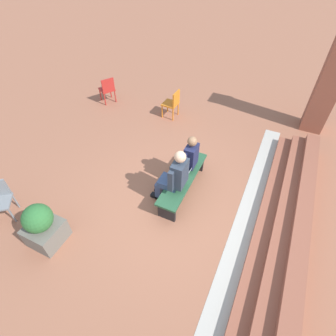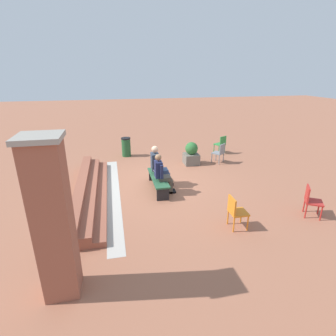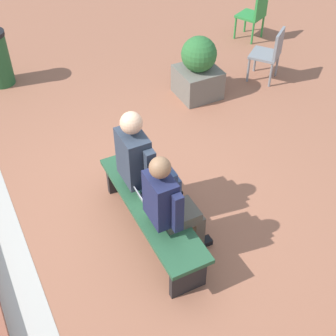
# 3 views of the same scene
# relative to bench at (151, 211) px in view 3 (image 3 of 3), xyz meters

# --- Properties ---
(ground_plane) EXTENTS (60.00, 60.00, 0.00)m
(ground_plane) POSITION_rel_bench_xyz_m (0.38, 0.06, -0.35)
(ground_plane) COLOR #9E6047
(concrete_strip) EXTENTS (6.34, 0.40, 0.01)m
(concrete_strip) POSITION_rel_bench_xyz_m (-0.00, 1.46, -0.35)
(concrete_strip) COLOR #B7B2A8
(concrete_strip) RESTS_ON ground
(bench) EXTENTS (1.80, 0.44, 0.45)m
(bench) POSITION_rel_bench_xyz_m (0.00, 0.00, 0.00)
(bench) COLOR #285638
(bench) RESTS_ON ground
(person_student) EXTENTS (0.52, 0.66, 1.31)m
(person_student) POSITION_rel_bench_xyz_m (-0.30, -0.07, 0.35)
(person_student) COLOR #4C473D
(person_student) RESTS_ON ground
(person_adult) EXTENTS (0.58, 0.73, 1.40)m
(person_adult) POSITION_rel_bench_xyz_m (0.31, -0.07, 0.39)
(person_adult) COLOR #384C75
(person_adult) RESTS_ON ground
(laptop) EXTENTS (0.32, 0.29, 0.21)m
(laptop) POSITION_rel_bench_xyz_m (0.02, 0.01, 0.15)
(laptop) COLOR #9EA0A5
(laptop) RESTS_ON bench
(plastic_chair_far_right) EXTENTS (0.56, 0.56, 0.84)m
(plastic_chair_far_right) POSITION_rel_bench_xyz_m (3.38, -3.63, 0.13)
(plastic_chair_far_right) COLOR #2D893D
(plastic_chair_far_right) RESTS_ON ground
(plastic_chair_foreground) EXTENTS (0.59, 0.59, 0.84)m
(plastic_chair_foreground) POSITION_rel_bench_xyz_m (2.08, -3.01, 0.13)
(plastic_chair_foreground) COLOR gray
(plastic_chair_foreground) RESTS_ON ground
(planter) EXTENTS (0.60, 0.60, 0.94)m
(planter) POSITION_rel_bench_xyz_m (2.19, -1.81, 0.08)
(planter) COLOR #6B665B
(planter) RESTS_ON ground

